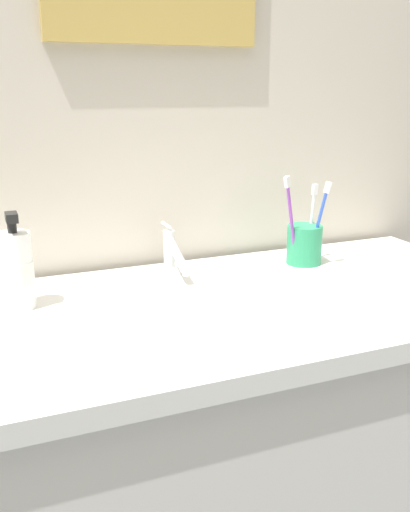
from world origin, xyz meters
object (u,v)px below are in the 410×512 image
object	(u,v)px
faucet	(172,252)
toothbrush_white	(312,217)
toothbrush_blue	(320,218)
toothbrush_cup	(304,245)
toothbrush_purple	(291,216)
soap_dispenser	(16,270)

from	to	relation	value
faucet	toothbrush_white	bearing A→B (deg)	-4.73
faucet	toothbrush_blue	bearing A→B (deg)	-12.15
toothbrush_blue	toothbrush_white	bearing A→B (deg)	80.96
toothbrush_cup	toothbrush_purple	xyz separation A→B (m)	(-0.05, -0.02, 0.07)
faucet	toothbrush_purple	size ratio (longest dim) A/B	0.76
toothbrush_purple	soap_dispenser	distance (m)	0.58
toothbrush_blue	toothbrush_purple	world-z (taller)	toothbrush_purple
faucet	toothbrush_purple	world-z (taller)	toothbrush_purple
toothbrush_white	toothbrush_cup	bearing A→B (deg)	-151.80
toothbrush_white	soap_dispenser	distance (m)	0.65
faucet	toothbrush_white	world-z (taller)	toothbrush_white
toothbrush_blue	soap_dispenser	size ratio (longest dim) A/B	1.04
soap_dispenser	toothbrush_purple	bearing A→B (deg)	2.49
toothbrush_purple	toothbrush_cup	bearing A→B (deg)	19.78
toothbrush_cup	toothbrush_purple	world-z (taller)	toothbrush_purple
faucet	toothbrush_white	size ratio (longest dim) A/B	0.89
toothbrush_cup	soap_dispenser	size ratio (longest dim) A/B	0.49
toothbrush_purple	soap_dispenser	size ratio (longest dim) A/B	1.13
toothbrush_cup	toothbrush_purple	bearing A→B (deg)	-160.22
toothbrush_cup	toothbrush_white	size ratio (longest dim) A/B	0.51
faucet	toothbrush_white	distance (m)	0.33
toothbrush_white	soap_dispenser	world-z (taller)	same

